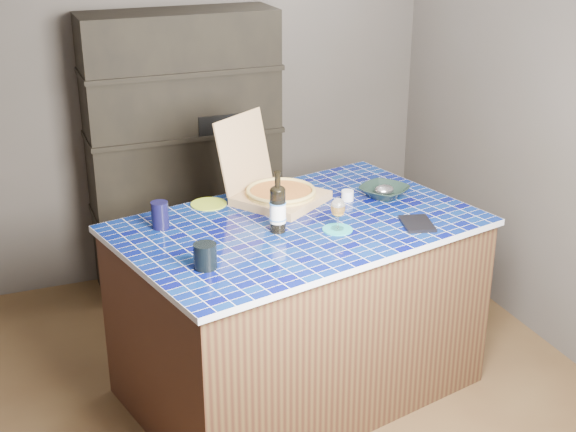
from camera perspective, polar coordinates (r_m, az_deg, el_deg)
name	(u,v)px	position (r m, az deg, el deg)	size (l,w,h in m)	color
room	(264,177)	(3.70, -1.73, 2.80)	(3.50, 3.50, 3.50)	brown
shelving_unit	(185,153)	(5.21, -7.35, 4.48)	(1.20, 0.41, 1.80)	black
kitchen_island	(298,307)	(4.16, 0.73, -6.52)	(1.95, 1.48, 0.95)	#4D371E
pizza_box	(277,190)	(4.20, -0.81, 1.83)	(0.60, 0.62, 0.43)	tan
mead_bottle	(278,208)	(3.81, -0.73, 0.56)	(0.08, 0.08, 0.31)	black
teal_trivet	(337,229)	(3.88, 3.54, -0.96)	(0.15, 0.15, 0.01)	teal
wine_glass	(338,208)	(3.83, 3.58, 0.56)	(0.07, 0.07, 0.16)	white
tumbler	(205,256)	(3.49, -5.91, -2.85)	(0.10, 0.10, 0.11)	black
dvd_case	(417,224)	(3.97, 9.16, -0.54)	(0.14, 0.20, 0.02)	black
bowl	(384,192)	(4.30, 6.85, 1.74)	(0.24, 0.24, 0.06)	black
foil_contents	(384,190)	(4.30, 6.86, 1.87)	(0.11, 0.09, 0.05)	#A4A3AE
white_jar	(348,196)	(4.24, 4.25, 1.46)	(0.06, 0.06, 0.05)	silver
navy_cup	(160,215)	(3.92, -9.09, 0.07)	(0.08, 0.08, 0.13)	black
green_trivet	(209,204)	(4.20, -5.66, 0.86)	(0.19, 0.19, 0.01)	#9AB426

